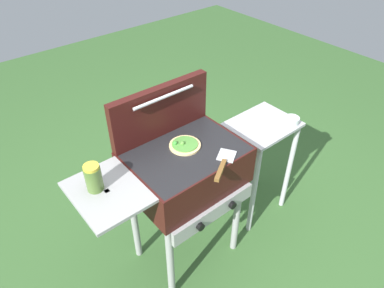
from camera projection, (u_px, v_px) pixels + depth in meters
ground_plane at (187, 250)px, 2.49m from camera, size 8.00×8.00×0.00m
grill at (184, 171)px, 2.01m from camera, size 0.96×0.53×0.90m
grill_lid_open at (161, 111)px, 1.97m from camera, size 0.63×0.08×0.30m
pizza_veggie at (185, 145)px, 1.96m from camera, size 0.18×0.18×0.03m
sauce_jar at (93, 178)px, 1.66m from camera, size 0.08×0.08×0.15m
spatula at (223, 164)px, 1.83m from camera, size 0.25×0.19×0.02m
prep_table at (259, 150)px, 2.48m from camera, size 0.44×0.36×0.79m
topping_bowl_near at (292, 121)px, 2.33m from camera, size 0.10×0.10×0.04m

